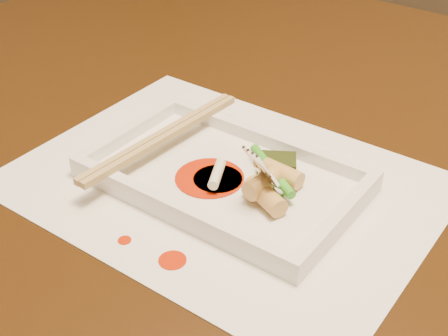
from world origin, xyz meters
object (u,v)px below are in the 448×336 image
Objects in this scene: table at (361,233)px; fork at (301,125)px; chopstick_a at (159,135)px; plate_base at (224,180)px; placemat at (224,184)px.

fork reaches higher than table.
plate_base is at bearing 0.00° from chopstick_a.
table is 5.38× the size of plate_base.
table is at bearing 75.04° from fork.
chopstick_a is (-0.08, 0.00, 0.02)m from plate_base.
placemat is at bearing -127.82° from table.
plate_base reaches higher than table.
placemat is 1.85× the size of chopstick_a.
fork is (0.07, 0.02, 0.08)m from placemat.
fork reaches higher than plate_base.
table is 0.19m from plate_base.
fork is at bearing 14.42° from plate_base.
plate_base is at bearing 0.00° from placemat.
plate_base reaches higher than placemat.
table is 0.19m from placemat.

